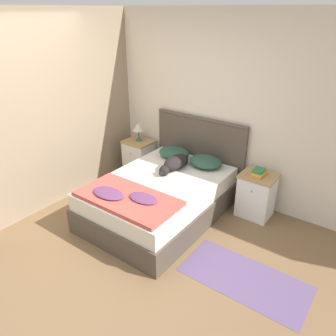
{
  "coord_description": "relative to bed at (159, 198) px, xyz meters",
  "views": [
    {
      "loc": [
        2.38,
        -1.84,
        2.52
      ],
      "look_at": [
        0.11,
        1.27,
        0.63
      ],
      "focal_mm": 35.0,
      "sensor_mm": 36.0,
      "label": 1
    }
  ],
  "objects": [
    {
      "name": "rug",
      "position": [
        1.41,
        -0.4,
        -0.26
      ],
      "size": [
        1.3,
        0.63,
        0.0
      ],
      "color": "#604C75",
      "rests_on": "ground_plane"
    },
    {
      "name": "bed",
      "position": [
        0.0,
        0.0,
        0.0
      ],
      "size": [
        1.38,
        1.91,
        0.53
      ],
      "color": "#4C4238",
      "rests_on": "ground_plane"
    },
    {
      "name": "quilt",
      "position": [
        -0.01,
        -0.6,
        0.3
      ],
      "size": [
        1.21,
        0.62,
        0.08
      ],
      "color": "#BC4C42",
      "rests_on": "bed"
    },
    {
      "name": "dog",
      "position": [
        -0.03,
        0.39,
        0.36
      ],
      "size": [
        0.24,
        0.67,
        0.18
      ],
      "color": "black",
      "rests_on": "bed"
    },
    {
      "name": "wall_back",
      "position": [
        -0.11,
        1.05,
        1.01
      ],
      "size": [
        9.0,
        0.06,
        2.55
      ],
      "color": "beige",
      "rests_on": "ground_plane"
    },
    {
      "name": "table_lamp",
      "position": [
        -1.02,
        0.79,
        0.56
      ],
      "size": [
        0.19,
        0.19,
        0.29
      ],
      "color": "#336B4C",
      "rests_on": "nightstand_left"
    },
    {
      "name": "ground_plane",
      "position": [
        -0.11,
        -1.08,
        -0.26
      ],
      "size": [
        16.0,
        16.0,
        0.0
      ],
      "primitive_type": "plane",
      "color": "brown"
    },
    {
      "name": "nightstand_left",
      "position": [
        -1.02,
        0.77,
        0.04
      ],
      "size": [
        0.45,
        0.4,
        0.6
      ],
      "color": "white",
      "rests_on": "ground_plane"
    },
    {
      "name": "wall_side_left",
      "position": [
        -1.44,
        -0.03,
        1.01
      ],
      "size": [
        0.06,
        3.1,
        2.55
      ],
      "color": "gray",
      "rests_on": "ground_plane"
    },
    {
      "name": "nightstand_right",
      "position": [
        1.02,
        0.77,
        0.04
      ],
      "size": [
        0.45,
        0.4,
        0.6
      ],
      "color": "white",
      "rests_on": "ground_plane"
    },
    {
      "name": "pillow_left",
      "position": [
        -0.27,
        0.71,
        0.34
      ],
      "size": [
        0.47,
        0.39,
        0.14
      ],
      "color": "#284C3D",
      "rests_on": "bed"
    },
    {
      "name": "pillow_right",
      "position": [
        0.27,
        0.71,
        0.34
      ],
      "size": [
        0.47,
        0.39,
        0.14
      ],
      "color": "#284C3D",
      "rests_on": "bed"
    },
    {
      "name": "book_stack",
      "position": [
        1.02,
        0.76,
        0.38
      ],
      "size": [
        0.16,
        0.24,
        0.09
      ],
      "color": "orange",
      "rests_on": "nightstand_right"
    },
    {
      "name": "headboard",
      "position": [
        -0.0,
        0.98,
        0.33
      ],
      "size": [
        1.46,
        0.06,
        1.13
      ],
      "color": "#4C4238",
      "rests_on": "ground_plane"
    }
  ]
}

